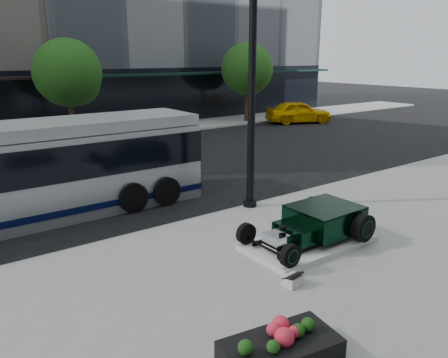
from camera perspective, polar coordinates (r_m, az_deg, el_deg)
ground at (r=15.06m, az=-7.36°, el=-3.06°), size 120.00×120.00×0.00m
sidewalk_far at (r=27.81m, az=-21.60°, el=4.79°), size 70.00×4.00×0.12m
street_trees at (r=26.84m, az=-19.47°, el=12.64°), size 29.80×3.80×5.70m
display_plinth at (r=11.57m, az=11.00°, el=-8.14°), size 3.40×1.80×0.15m
hot_rod at (r=11.61m, az=12.25°, el=-5.44°), size 3.22×2.00×0.81m
info_plaque at (r=9.61m, az=8.97°, el=-12.90°), size 0.43×0.34×0.31m
lamppost at (r=13.51m, az=3.65°, el=11.15°), size 0.43×0.43×7.85m
flower_planter at (r=7.49m, az=7.37°, el=-21.14°), size 2.01×1.23×0.61m
transit_bus at (r=14.22m, az=-26.75°, el=0.46°), size 12.12×2.88×2.92m
white_sedan at (r=21.54m, az=-10.27°, el=4.33°), size 4.75×2.69×1.30m
yellow_taxi at (r=33.27m, az=9.70°, el=8.63°), size 5.19×3.60×1.64m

